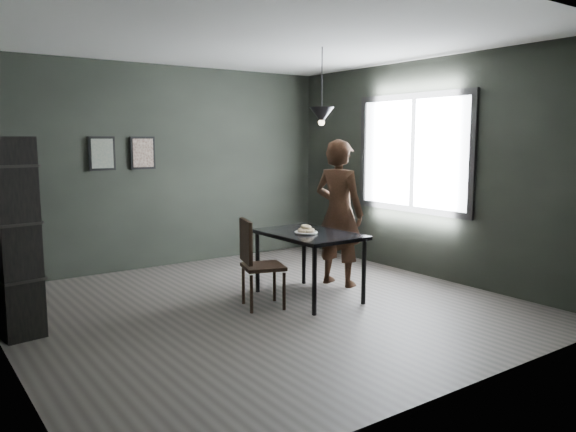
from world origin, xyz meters
TOP-DOWN VIEW (x-y plane):
  - ground at (0.00, 0.00)m, footprint 5.00×5.00m
  - back_wall at (0.00, 2.50)m, footprint 5.00×0.10m
  - ceiling at (0.00, 0.00)m, footprint 5.00×5.00m
  - window_assembly at (2.47, 0.20)m, footprint 0.04×1.96m
  - cafe_table at (0.60, 0.00)m, footprint 0.80×1.20m
  - white_plate at (0.53, -0.04)m, footprint 0.23×0.23m
  - donut_pile at (0.53, -0.04)m, footprint 0.22×0.22m
  - woman at (1.26, 0.26)m, footprint 0.61×0.75m
  - wood_chair at (-0.09, 0.03)m, footprint 0.52×0.52m
  - shelf_unit at (-2.32, 0.63)m, footprint 0.43×0.65m
  - pendant_lamp at (0.85, 0.10)m, footprint 0.28×0.28m
  - framed_print_left at (-0.90, 2.47)m, footprint 0.34×0.04m
  - framed_print_right at (-0.35, 2.47)m, footprint 0.34×0.04m

SIDE VIEW (x-z plane):
  - ground at x=0.00m, z-range 0.00..0.00m
  - wood_chair at x=-0.09m, z-range 0.07..1.02m
  - cafe_table at x=0.60m, z-range 0.30..1.05m
  - white_plate at x=0.53m, z-range 0.75..0.76m
  - donut_pile at x=0.53m, z-range 0.75..0.84m
  - woman at x=1.26m, z-range 0.00..1.78m
  - shelf_unit at x=-2.32m, z-range 0.00..1.81m
  - back_wall at x=0.00m, z-range 0.00..2.80m
  - window_assembly at x=2.47m, z-range 0.82..2.38m
  - framed_print_left at x=-0.90m, z-range 1.38..1.82m
  - framed_print_right at x=-0.35m, z-range 1.38..1.82m
  - pendant_lamp at x=0.85m, z-range 1.62..2.48m
  - ceiling at x=0.00m, z-range 2.79..2.81m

